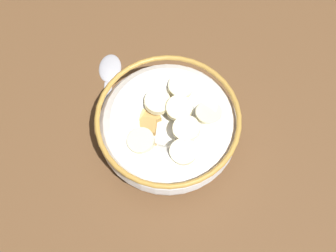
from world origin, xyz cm
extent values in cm
cube|color=brown|center=(0.00, 0.00, -1.00)|extent=(110.04, 110.04, 2.00)
cylinder|color=white|center=(0.00, 0.00, 0.30)|extent=(9.01, 9.01, 0.60)
torus|color=white|center=(0.00, 0.00, 2.82)|extent=(16.38, 16.38, 5.64)
torus|color=#B28438|center=(0.00, 0.00, 5.34)|extent=(16.49, 16.49, 0.60)
cylinder|color=white|center=(0.00, 0.00, 3.58)|extent=(12.99, 12.99, 0.40)
cube|color=#AD7F42|center=(1.11, -5.34, 4.20)|extent=(2.22, 2.14, 1.09)
cube|color=tan|center=(-3.13, -4.58, 4.22)|extent=(2.68, 2.68, 0.87)
cube|color=#AD7F42|center=(1.20, 3.88, 4.40)|extent=(2.40, 2.47, 1.12)
cube|color=tan|center=(-5.38, -0.23, 4.24)|extent=(2.56, 2.58, 0.97)
cube|color=#AD7F42|center=(3.93, -2.26, 4.24)|extent=(2.27, 2.30, 0.94)
cube|color=tan|center=(2.99, 4.00, 4.24)|extent=(2.20, 2.14, 1.03)
cube|color=tan|center=(3.80, 0.50, 4.15)|extent=(2.25, 2.17, 1.10)
cube|color=#B78947|center=(-4.84, -2.16, 4.28)|extent=(2.36, 2.32, 0.99)
cube|color=tan|center=(1.19, -3.20, 4.32)|extent=(2.57, 2.61, 1.05)
cube|color=tan|center=(2.78, -4.62, 4.16)|extent=(2.23, 2.30, 1.10)
cube|color=#B78947|center=(2.13, -0.39, 4.13)|extent=(2.71, 2.71, 0.95)
cube|color=#B78947|center=(-2.05, 4.44, 4.11)|extent=(2.68, 2.71, 1.08)
cube|color=#AD7F42|center=(1.89, 1.38, 4.29)|extent=(2.40, 2.35, 1.01)
cylinder|color=beige|center=(-0.81, -1.41, 5.58)|extent=(4.23, 4.28, 1.20)
cylinder|color=beige|center=(1.84, -1.41, 5.33)|extent=(4.15, 4.08, 1.31)
cylinder|color=beige|center=(0.37, -4.09, 5.46)|extent=(3.44, 3.43, 1.14)
cylinder|color=#F4EABC|center=(-3.06, 3.39, 5.56)|extent=(4.16, 4.15, 1.08)
cylinder|color=beige|center=(-4.10, -2.19, 5.15)|extent=(4.00, 4.01, 1.36)
cylinder|color=#F4EABC|center=(-2.43, 0.74, 5.66)|extent=(3.06, 3.05, 1.22)
cylinder|color=beige|center=(1.67, 3.83, 5.57)|extent=(3.66, 3.59, 1.32)
ellipsoid|color=#A5A5AD|center=(10.77, -6.37, 0.40)|extent=(4.32, 5.16, 0.80)
cube|color=#A5A5AD|center=(8.46, -0.04, 0.18)|extent=(4.05, 8.86, 0.36)
camera|label=1|loc=(-7.00, 18.11, 46.10)|focal=43.26mm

